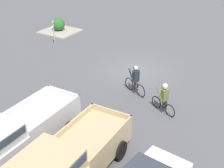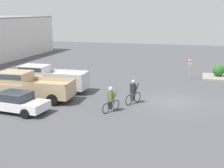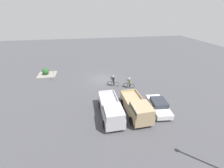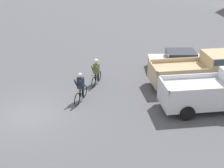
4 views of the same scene
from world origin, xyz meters
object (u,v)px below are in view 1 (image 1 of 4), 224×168
object	(u,v)px
pickup_truck_0	(68,161)
shrub	(58,24)
pickup_truck_1	(17,134)
fire_lane_sign	(54,30)
cyclist_1	(164,97)
cyclist_0	(135,80)

from	to	relation	value
pickup_truck_0	shrub	xyz separation A→B (m)	(12.19, -13.73, -0.37)
pickup_truck_0	shrub	world-z (taller)	pickup_truck_0
pickup_truck_0	pickup_truck_1	xyz separation A→B (m)	(2.81, -0.14, -0.01)
pickup_truck_1	shrub	xyz separation A→B (m)	(9.38, -13.59, -0.37)
fire_lane_sign	cyclist_1	bearing A→B (deg)	158.18
pickup_truck_1	cyclist_1	world-z (taller)	pickup_truck_1
pickup_truck_1	shrub	world-z (taller)	pickup_truck_1
cyclist_1	shrub	distance (m)	15.06
pickup_truck_0	cyclist_1	world-z (taller)	pickup_truck_0
cyclist_1	shrub	world-z (taller)	cyclist_1
pickup_truck_1	cyclist_1	distance (m)	7.39
cyclist_0	shrub	bearing A→B (deg)	-29.59
cyclist_0	cyclist_1	distance (m)	2.41
pickup_truck_1	cyclist_1	size ratio (longest dim) A/B	3.31
cyclist_0	shrub	size ratio (longest dim) A/B	1.52
cyclist_0	cyclist_1	world-z (taller)	cyclist_0
cyclist_0	pickup_truck_0	bearing A→B (deg)	98.99
cyclist_0	pickup_truck_1	bearing A→B (deg)	77.51
pickup_truck_0	cyclist_1	xyz separation A→B (m)	(-1.01, -6.46, -0.22)
pickup_truck_0	cyclist_1	distance (m)	6.54
pickup_truck_1	fire_lane_sign	distance (m)	13.18
pickup_truck_0	pickup_truck_1	world-z (taller)	pickup_truck_0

